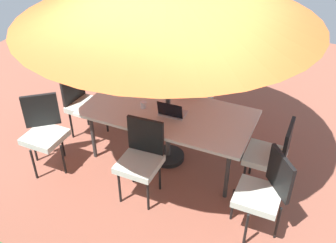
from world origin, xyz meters
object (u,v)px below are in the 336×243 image
(dining_table, at_px, (168,115))
(chair_south, at_px, (192,99))
(chair_southeast, at_px, (111,80))
(laptop, at_px, (172,112))
(chair_northwest, at_px, (264,191))
(cup, at_px, (144,105))
(chair_northeast, at_px, (44,130))
(chair_north, at_px, (141,157))
(chair_west, at_px, (271,153))
(chair_east, at_px, (83,101))

(dining_table, xyz_separation_m, chair_south, (-0.04, -0.73, -0.16))
(dining_table, bearing_deg, chair_southeast, -29.67)
(laptop, bearing_deg, chair_northwest, 152.65)
(chair_northwest, xyz_separation_m, cup, (1.71, -0.63, 0.25))
(chair_south, relative_size, chair_northeast, 1.00)
(chair_south, bearing_deg, chair_north, 87.04)
(chair_north, bearing_deg, laptop, 78.00)
(chair_northwest, bearing_deg, chair_west, 146.58)
(chair_west, height_order, chair_south, same)
(chair_east, distance_m, chair_south, 1.54)
(chair_northeast, bearing_deg, dining_table, -11.07)
(chair_east, bearing_deg, chair_north, -115.53)
(chair_west, height_order, chair_north, same)
(chair_northeast, bearing_deg, chair_northwest, -37.87)
(dining_table, bearing_deg, chair_northwest, 154.27)
(chair_east, relative_size, chair_southeast, 1.00)
(chair_west, height_order, chair_southeast, same)
(chair_west, distance_m, laptop, 1.28)
(chair_east, relative_size, chair_south, 1.00)
(chair_northeast, bearing_deg, chair_southeast, 47.62)
(laptop, bearing_deg, cup, -4.05)
(dining_table, distance_m, chair_east, 1.34)
(chair_northeast, xyz_separation_m, laptop, (-1.46, -0.69, 0.25))
(chair_southeast, xyz_separation_m, chair_northwest, (-2.69, 1.41, 0.00))
(chair_south, height_order, laptop, chair_south)
(chair_southeast, xyz_separation_m, cup, (-0.98, 0.78, 0.25))
(chair_north, relative_size, chair_northwest, 1.00)
(chair_northwest, distance_m, chair_northeast, 2.77)
(chair_west, distance_m, cup, 1.67)
(chair_south, distance_m, chair_northwest, 1.95)
(chair_east, bearing_deg, laptop, -89.60)
(dining_table, bearing_deg, chair_east, -1.58)
(chair_east, distance_m, chair_southeast, 0.71)
(dining_table, relative_size, chair_east, 2.19)
(chair_west, xyz_separation_m, chair_north, (1.35, 0.68, 0.00))
(dining_table, relative_size, laptop, 6.51)
(chair_west, distance_m, chair_southeast, 2.75)
(laptop, height_order, cup, laptop)
(chair_west, distance_m, chair_north, 1.51)
(chair_north, xyz_separation_m, laptop, (-0.10, -0.65, 0.25))
(chair_northwest, bearing_deg, cup, -148.85)
(chair_west, relative_size, chair_southeast, 1.00)
(chair_southeast, bearing_deg, laptop, -169.13)
(chair_north, height_order, chair_northwest, same)
(chair_north, xyz_separation_m, chair_northeast, (1.36, 0.04, 0.00))
(dining_table, xyz_separation_m, chair_east, (1.33, -0.04, -0.16))
(chair_west, bearing_deg, chair_east, -91.30)
(chair_northwest, height_order, cup, chair_northwest)
(chair_southeast, distance_m, cup, 1.28)
(chair_east, xyz_separation_m, chair_southeast, (-0.03, -0.71, 0.00))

